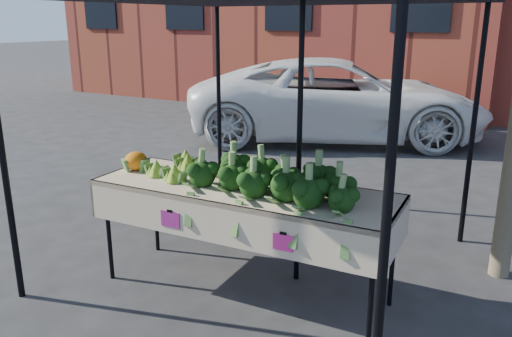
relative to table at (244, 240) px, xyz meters
name	(u,v)px	position (x,y,z in m)	size (l,w,h in m)	color
ground	(234,293)	(-0.05, -0.07, -0.45)	(90.00, 90.00, 0.00)	#252527
table	(244,240)	(0.00, 0.00, 0.00)	(2.44, 0.93, 0.90)	beige
canopy	(266,117)	(-0.07, 0.48, 0.92)	(3.16, 3.16, 2.74)	black
broccoli_heap	(276,174)	(0.27, 0.03, 0.59)	(1.38, 0.58, 0.28)	black
romanesco_cluster	(178,162)	(-0.67, 0.04, 0.56)	(0.44, 0.58, 0.21)	#91B237
cauliflower_pair	(136,159)	(-1.05, -0.05, 0.55)	(0.21, 0.21, 0.19)	orange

